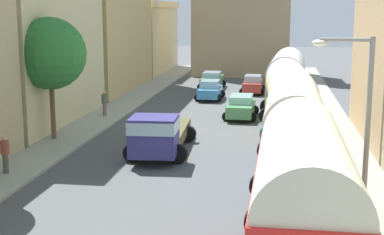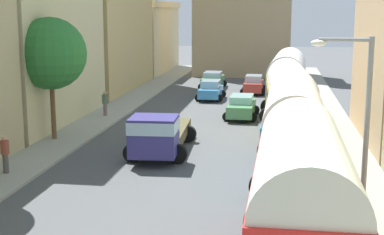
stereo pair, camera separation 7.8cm
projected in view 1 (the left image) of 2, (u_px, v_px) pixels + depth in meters
The scene contains 20 objects.
ground_plane at pixel (213, 123), 35.28m from camera, with size 154.00×154.00×0.00m, color #4C4E50.
sidewalk_left at pixel (102, 118), 36.33m from camera, with size 2.50×70.00×0.14m, color #9B9F94.
sidewalk_right at pixel (331, 125), 34.21m from camera, with size 2.50×70.00×0.14m, color gray.
building_left_2 at pixel (31, 14), 33.95m from camera, with size 5.33×12.94×13.39m.
building_left_3 at pixel (105, 10), 48.32m from camera, with size 5.24×14.86×13.92m.
building_left_4 at pixel (145, 37), 63.55m from camera, with size 5.33×14.35×7.91m.
distant_church at pixel (242, 3), 59.76m from camera, with size 10.17×6.12×20.51m.
parked_bus_0 at pixel (303, 194), 14.26m from camera, with size 3.34×8.43×4.19m.
parked_bus_1 at pixel (294, 124), 23.00m from camera, with size 3.28×8.91×4.18m.
parked_bus_2 at pixel (289, 96), 31.78m from camera, with size 3.53×8.66×3.97m.
parked_bus_3 at pixel (287, 77), 40.51m from camera, with size 3.62×9.60×4.05m.
cargo_truck_0 at pixel (159, 133), 26.94m from camera, with size 3.20×7.25×2.21m.
car_0 at pixel (210, 90), 44.24m from camera, with size 2.21×3.77×1.53m.
car_1 at pixel (212, 80), 50.67m from camera, with size 2.31×4.40×1.49m.
car_2 at pixel (241, 106), 36.74m from camera, with size 2.26×4.40×1.49m.
car_3 at pixel (253, 84), 47.49m from camera, with size 2.16×3.81×1.56m.
pedestrian_1 at pixel (105, 103), 36.70m from camera, with size 0.52×0.52×1.76m.
pedestrian_2 at pixel (5, 154), 23.66m from camera, with size 0.50×0.50×1.74m.
streetlamp_near at pixel (359, 122), 16.27m from camera, with size 1.77×0.28×6.20m.
roadside_tree_2 at pixel (50, 54), 29.40m from camera, with size 3.80×3.80×6.60m.
Camera 1 is at (3.84, -7.41, 6.91)m, focal length 52.64 mm.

